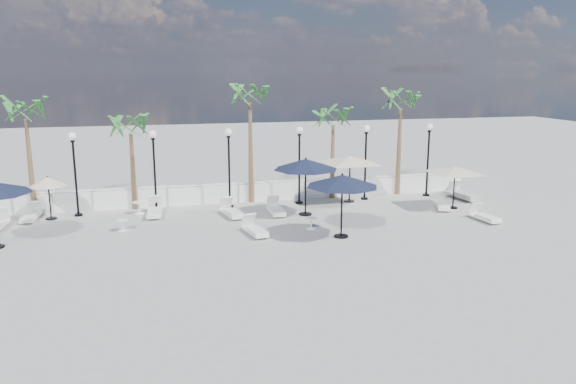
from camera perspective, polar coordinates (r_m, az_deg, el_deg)
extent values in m
plane|color=gray|center=(21.39, -3.45, -5.59)|extent=(100.00, 100.00, 0.00)
cube|color=white|center=(28.43, -6.21, -0.18)|extent=(26.00, 0.30, 0.90)
cube|color=white|center=(28.32, -6.24, 0.85)|extent=(26.00, 0.12, 0.08)
cylinder|color=black|center=(27.52, -20.50, -2.18)|extent=(0.36, 0.36, 0.10)
cylinder|color=black|center=(27.17, -20.77, 1.30)|extent=(0.10, 0.10, 3.50)
cylinder|color=black|center=(26.92, -21.05, 4.85)|extent=(0.18, 0.18, 0.10)
sphere|color=white|center=(26.90, -21.08, 5.29)|extent=(0.36, 0.36, 0.36)
cylinder|color=black|center=(27.32, -13.20, -1.82)|extent=(0.36, 0.36, 0.10)
cylinder|color=black|center=(26.96, -13.38, 1.69)|extent=(0.10, 0.10, 3.50)
cylinder|color=black|center=(26.71, -13.56, 5.27)|extent=(0.18, 0.18, 0.10)
sphere|color=white|center=(26.68, -13.58, 5.72)|extent=(0.36, 0.36, 0.36)
cylinder|color=black|center=(27.55, -5.91, -1.43)|extent=(0.36, 0.36, 0.10)
cylinder|color=black|center=(27.20, -5.99, 2.05)|extent=(0.10, 0.10, 3.50)
cylinder|color=black|center=(26.95, -6.07, 5.61)|extent=(0.18, 0.18, 0.10)
sphere|color=white|center=(26.93, -6.08, 6.05)|extent=(0.36, 0.36, 0.36)
cylinder|color=black|center=(28.23, 1.14, -1.03)|extent=(0.36, 0.36, 0.10)
cylinder|color=black|center=(27.88, 1.15, 2.37)|extent=(0.10, 0.10, 3.50)
cylinder|color=black|center=(27.64, 1.17, 5.84)|extent=(0.18, 0.18, 0.10)
sphere|color=white|center=(27.62, 1.17, 6.27)|extent=(0.36, 0.36, 0.36)
cylinder|color=black|center=(29.31, 7.76, -0.64)|extent=(0.36, 0.36, 0.10)
cylinder|color=black|center=(28.98, 7.86, 2.63)|extent=(0.10, 0.10, 3.50)
cylinder|color=black|center=(28.74, 7.96, 5.98)|extent=(0.18, 0.18, 0.10)
sphere|color=white|center=(28.72, 7.97, 6.39)|extent=(0.36, 0.36, 0.36)
cylinder|color=black|center=(30.75, 13.84, -0.28)|extent=(0.36, 0.36, 0.10)
cylinder|color=black|center=(30.43, 14.01, 2.84)|extent=(0.10, 0.10, 3.50)
cylinder|color=black|center=(30.21, 14.18, 6.03)|extent=(0.18, 0.18, 0.10)
sphere|color=white|center=(30.19, 14.20, 6.42)|extent=(0.36, 0.36, 0.36)
cone|color=brown|center=(28.19, -24.69, 2.27)|extent=(0.28, 0.28, 4.40)
cone|color=brown|center=(27.75, -15.47, 1.98)|extent=(0.28, 0.28, 3.60)
cone|color=brown|center=(28.04, -3.82, 3.95)|extent=(0.28, 0.28, 5.00)
cone|color=brown|center=(29.18, 4.55, 3.08)|extent=(0.28, 0.28, 3.80)
cone|color=brown|center=(30.48, 11.19, 4.04)|extent=(0.28, 0.28, 4.60)
cube|color=silver|center=(27.13, -27.14, -1.91)|extent=(0.63, 0.50, 0.60)
cube|color=silver|center=(26.48, -13.38, -2.04)|extent=(0.77, 1.96, 0.10)
cube|color=silver|center=(26.20, -13.42, -1.93)|extent=(0.69, 1.33, 0.10)
cube|color=silver|center=(27.14, -13.33, -0.85)|extent=(0.63, 0.49, 0.60)
cube|color=silver|center=(27.53, -24.66, -2.33)|extent=(0.70, 1.76, 0.09)
cube|color=silver|center=(27.29, -24.80, -2.25)|extent=(0.62, 1.20, 0.09)
cube|color=silver|center=(28.11, -24.37, -1.30)|extent=(0.57, 0.45, 0.54)
cube|color=silver|center=(25.76, -5.74, -2.17)|extent=(0.99, 1.95, 0.10)
cube|color=silver|center=(25.51, -5.55, -2.05)|extent=(0.83, 1.35, 0.10)
cube|color=silver|center=(26.37, -6.32, -1.01)|extent=(0.66, 0.55, 0.58)
cube|color=silver|center=(22.89, -3.38, -4.01)|extent=(0.90, 1.82, 0.09)
cube|color=silver|center=(22.65, -3.16, -3.91)|extent=(0.76, 1.26, 0.09)
cube|color=silver|center=(23.43, -4.02, -2.75)|extent=(0.61, 0.51, 0.54)
cube|color=silver|center=(26.04, -1.23, -1.96)|extent=(0.63, 1.81, 0.10)
cube|color=silver|center=(25.78, -1.12, -1.86)|extent=(0.58, 1.23, 0.10)
cube|color=silver|center=(26.65, -1.56, -0.83)|extent=(0.57, 0.44, 0.56)
cube|color=silver|center=(28.03, 15.38, -1.39)|extent=(1.17, 1.82, 0.09)
cube|color=silver|center=(27.78, 15.45, -1.30)|extent=(0.93, 1.28, 0.09)
cube|color=silver|center=(28.63, 15.23, -0.39)|extent=(0.65, 0.58, 0.54)
cube|color=silver|center=(26.38, 19.32, -2.50)|extent=(0.76, 1.74, 0.09)
cube|color=silver|center=(26.19, 19.65, -2.41)|extent=(0.66, 1.19, 0.09)
cube|color=silver|center=(26.81, 18.44, -1.47)|extent=(0.57, 0.46, 0.53)
cube|color=silver|center=(30.46, 17.37, -0.38)|extent=(0.95, 2.15, 0.11)
cube|color=silver|center=(30.22, 17.71, -0.26)|extent=(0.82, 1.48, 0.11)
cube|color=silver|center=(31.03, 16.46, 0.69)|extent=(0.71, 0.57, 0.65)
cylinder|color=silver|center=(27.04, -14.86, -2.12)|extent=(0.45, 0.45, 0.03)
cylinder|color=silver|center=(26.98, -14.89, -1.60)|extent=(0.07, 0.07, 0.54)
cylinder|color=silver|center=(26.92, -14.92, -1.02)|extent=(0.59, 0.59, 0.03)
cylinder|color=silver|center=(24.42, -16.42, -3.77)|extent=(0.37, 0.37, 0.03)
cylinder|color=silver|center=(24.36, -16.44, -3.30)|extent=(0.06, 0.06, 0.44)
cylinder|color=silver|center=(24.31, -16.48, -2.77)|extent=(0.48, 0.48, 0.03)
cylinder|color=silver|center=(23.73, 2.36, -3.73)|extent=(0.38, 0.38, 0.03)
cylinder|color=silver|center=(23.67, 2.36, -3.23)|extent=(0.06, 0.06, 0.45)
cylinder|color=silver|center=(23.61, 2.36, -2.68)|extent=(0.49, 0.49, 0.03)
cylinder|color=black|center=(25.98, 1.78, -2.26)|extent=(0.60, 0.60, 0.06)
cylinder|color=black|center=(25.69, 1.79, 0.44)|extent=(0.07, 0.07, 2.57)
cone|color=black|center=(25.49, 1.81, 2.84)|extent=(3.00, 3.00, 0.48)
sphere|color=black|center=(25.45, 1.81, 3.44)|extent=(0.09, 0.09, 0.09)
cylinder|color=black|center=(22.68, 5.41, -4.49)|extent=(0.58, 0.58, 0.06)
cylinder|color=black|center=(22.36, 5.47, -1.51)|extent=(0.07, 0.07, 2.49)
cone|color=black|center=(22.13, 5.53, 1.16)|extent=(2.91, 2.91, 0.47)
sphere|color=black|center=(22.08, 5.54, 1.82)|extent=(0.08, 0.08, 0.08)
cylinder|color=black|center=(28.35, 16.38, -1.53)|extent=(0.45, 0.45, 0.05)
cylinder|color=black|center=(28.14, 16.50, 0.40)|extent=(0.06, 0.06, 2.01)
pyramid|color=beige|center=(27.96, 16.63, 2.46)|extent=(4.44, 4.44, 0.31)
cylinder|color=black|center=(28.71, 6.23, -0.92)|extent=(0.53, 0.53, 0.06)
cylinder|color=black|center=(28.47, 6.28, 1.29)|extent=(0.07, 0.07, 2.31)
pyramid|color=beige|center=(28.27, 6.34, 3.64)|extent=(5.02, 5.02, 0.36)
cylinder|color=black|center=(27.40, -22.91, -2.48)|extent=(0.50, 0.50, 0.05)
cylinder|color=black|center=(27.20, -23.07, -0.63)|extent=(0.06, 0.06, 1.88)
cone|color=beige|center=(27.05, -23.21, 0.98)|extent=(1.61, 1.61, 0.40)
sphere|color=black|center=(27.01, -23.25, 1.45)|extent=(0.07, 0.07, 0.07)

